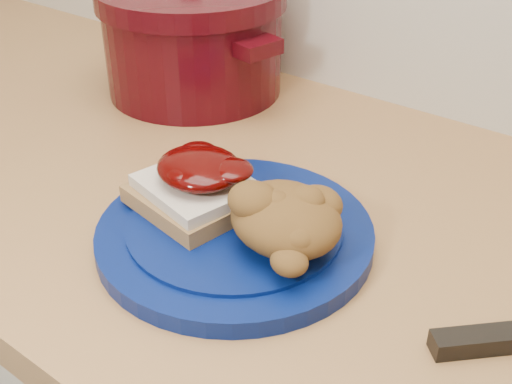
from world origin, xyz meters
The scene contains 5 objects.
plate centered at (-0.06, 1.41, 0.91)m, with size 0.26×0.26×0.02m, color #051552.
sandwich centered at (-0.11, 1.42, 0.95)m, with size 0.13×0.12×0.06m.
stuffing_mound centered at (0.00, 1.42, 0.95)m, with size 0.11×0.09×0.05m, color brown.
dutch_oven centered at (-0.34, 1.67, 0.98)m, with size 0.31×0.30×0.17m.
pepper_grinder centered at (-0.36, 1.68, 0.96)m, with size 0.07×0.07×0.12m.
Camera 1 is at (0.26, 1.03, 1.27)m, focal length 45.00 mm.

